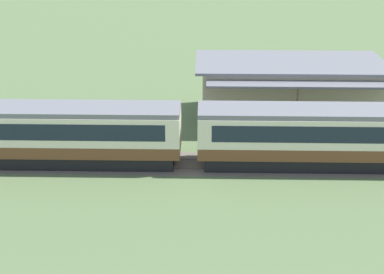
{
  "coord_description": "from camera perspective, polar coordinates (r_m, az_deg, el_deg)",
  "views": [
    {
      "loc": [
        -21.25,
        -34.16,
        16.61
      ],
      "look_at": [
        -22.04,
        -0.1,
        2.3
      ],
      "focal_mm": 55.0,
      "sensor_mm": 36.0,
      "label": 1
    }
  ],
  "objects": [
    {
      "name": "railway_track",
      "position": [
        38.84,
        6.07,
        -2.66
      ],
      "size": [
        137.73,
        3.6,
        0.04
      ],
      "color": "#665B51",
      "rests_on": "ground_plane"
    },
    {
      "name": "passenger_train",
      "position": [
        37.82,
        0.11,
        0.37
      ],
      "size": [
        91.24,
        3.02,
        3.94
      ],
      "color": "brown",
      "rests_on": "ground_plane"
    },
    {
      "name": "station_building",
      "position": [
        46.96,
        9.35,
        4.66
      ],
      "size": [
        14.6,
        8.2,
        4.43
      ],
      "color": "#BCB293",
      "rests_on": "ground_plane"
    }
  ]
}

